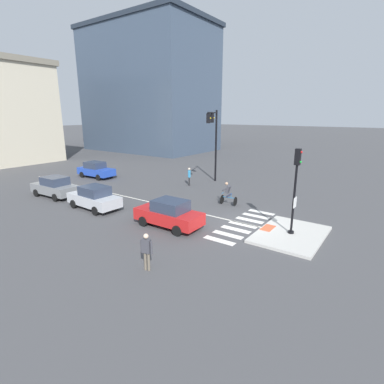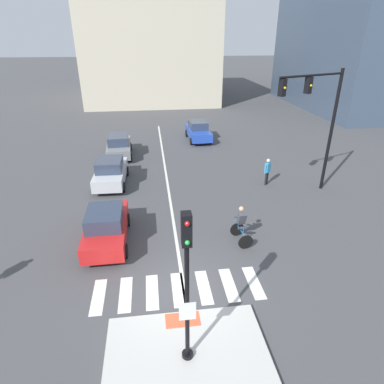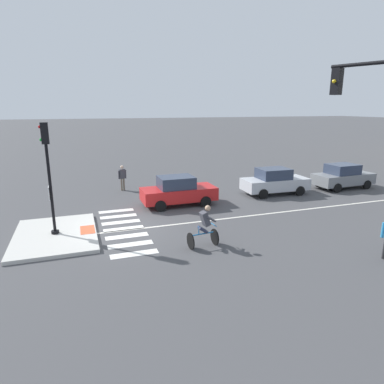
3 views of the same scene
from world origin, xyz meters
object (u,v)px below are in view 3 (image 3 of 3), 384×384
Objects in this scene: signal_pole at (48,169)px; cyclist at (204,226)px; car_red_westbound_near at (178,191)px; car_grey_westbound_distant at (343,176)px; pedestrian_at_curb_left at (122,176)px; car_silver_westbound_far at (275,181)px.

signal_pole is 2.74× the size of cyclist.
car_red_westbound_near and car_grey_westbound_distant have the same top height.
cyclist is at bearing 61.44° from signal_pole.
car_silver_westbound_far is at bearing 65.60° from pedestrian_at_curb_left.
cyclist is (6.12, -12.35, 0.06)m from car_grey_westbound_distant.
cyclist is at bearing -6.83° from car_red_westbound_near.
car_red_westbound_near is 0.99× the size of car_silver_westbound_far.
signal_pole is 6.69m from cyclist.
cyclist is 10.44m from pedestrian_at_curb_left.
pedestrian_at_curb_left is at bearing -170.35° from cyclist.
car_grey_westbound_distant is 1.00× the size of car_silver_westbound_far.
signal_pole is at bearing -118.56° from cyclist.
car_silver_westbound_far is 9.76m from pedestrian_at_curb_left.
car_red_westbound_near and car_silver_westbound_far have the same top height.
car_red_westbound_near is 5.06m from pedestrian_at_curb_left.
signal_pole is at bearing -65.86° from car_red_westbound_near.
car_grey_westbound_distant is 2.50× the size of pedestrian_at_curb_left.
car_silver_westbound_far is at bearing 93.52° from car_red_westbound_near.
cyclist is (3.04, 5.59, -2.05)m from signal_pole.
car_red_westbound_near is 5.91m from cyclist.
car_grey_westbound_distant is 2.48× the size of cyclist.
cyclist is at bearing -48.75° from car_silver_westbound_far.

